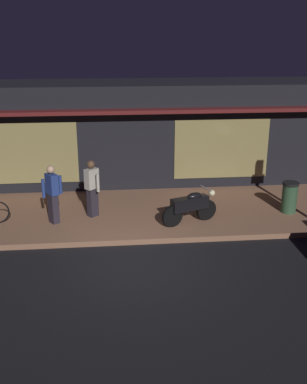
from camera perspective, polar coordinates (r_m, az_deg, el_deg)
The scene contains 7 objects.
ground_plane at distance 11.04m, azimuth -2.16°, elevation -8.90°, with size 60.00×60.00×0.00m, color black.
sidewalk_slab at distance 13.72m, azimuth -2.93°, elevation -2.71°, with size 18.00×4.00×0.15m, color #8C6047.
storefront_building at distance 16.47m, azimuth -3.61°, elevation 7.32°, with size 18.00×3.30×3.60m.
motorcycle at distance 12.74m, azimuth 4.67°, elevation -1.77°, with size 1.63×0.80×0.97m.
person_photographer at distance 12.87m, azimuth -12.51°, elevation -0.14°, with size 0.55×0.44×1.67m.
person_bystander at distance 13.16m, azimuth -7.70°, elevation 0.58°, with size 0.49×0.50×1.67m.
trash_bin at distance 14.05m, azimuth 16.62°, elevation -0.61°, with size 0.48×0.48×0.93m.
Camera 1 is at (-0.53, -9.71, 5.22)m, focal length 42.68 mm.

